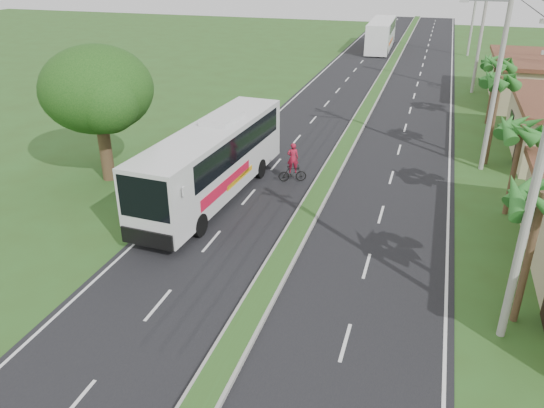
% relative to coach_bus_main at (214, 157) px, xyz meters
% --- Properties ---
extents(ground, '(180.00, 180.00, 0.00)m').
position_rel_coach_bus_main_xyz_m(ground, '(5.20, -9.52, -2.27)').
color(ground, '#2E4D1C').
rests_on(ground, ground).
extents(road_asphalt, '(14.00, 160.00, 0.02)m').
position_rel_coach_bus_main_xyz_m(road_asphalt, '(5.20, 10.48, -2.26)').
color(road_asphalt, black).
rests_on(road_asphalt, ground).
extents(median_strip, '(1.20, 160.00, 0.18)m').
position_rel_coach_bus_main_xyz_m(median_strip, '(5.20, 10.48, -2.17)').
color(median_strip, gray).
rests_on(median_strip, ground).
extents(lane_edge_left, '(0.12, 160.00, 0.01)m').
position_rel_coach_bus_main_xyz_m(lane_edge_left, '(-1.50, 10.48, -2.27)').
color(lane_edge_left, silver).
rests_on(lane_edge_left, ground).
extents(lane_edge_right, '(0.12, 160.00, 0.01)m').
position_rel_coach_bus_main_xyz_m(lane_edge_right, '(11.90, 10.48, -2.27)').
color(lane_edge_right, silver).
rests_on(lane_edge_right, ground).
extents(shop_far, '(8.60, 11.60, 3.82)m').
position_rel_coach_bus_main_xyz_m(shop_far, '(19.20, 26.48, -0.34)').
color(shop_far, tan).
rests_on(shop_far, ground).
extents(palm_verge_a, '(2.40, 2.40, 5.45)m').
position_rel_coach_bus_main_xyz_m(palm_verge_a, '(14.20, -6.52, 2.47)').
color(palm_verge_a, '#473321').
rests_on(palm_verge_a, ground).
extents(palm_verge_b, '(2.40, 2.40, 5.05)m').
position_rel_coach_bus_main_xyz_m(palm_verge_b, '(14.60, 2.48, 2.09)').
color(palm_verge_b, '#473321').
rests_on(palm_verge_b, ground).
extents(palm_verge_c, '(2.40, 2.40, 5.85)m').
position_rel_coach_bus_main_xyz_m(palm_verge_c, '(14.00, 9.48, 2.85)').
color(palm_verge_c, '#473321').
rests_on(palm_verge_c, ground).
extents(palm_verge_d, '(2.40, 2.40, 5.25)m').
position_rel_coach_bus_main_xyz_m(palm_verge_d, '(14.50, 18.48, 2.28)').
color(palm_verge_d, '#473321').
rests_on(palm_verge_d, ground).
extents(shade_tree, '(6.30, 6.00, 7.54)m').
position_rel_coach_bus_main_xyz_m(shade_tree, '(-6.92, 0.49, 2.76)').
color(shade_tree, '#473321').
rests_on(shade_tree, ground).
extents(utility_pole_a, '(1.60, 0.28, 11.00)m').
position_rel_coach_bus_main_xyz_m(utility_pole_a, '(13.70, -7.52, 3.40)').
color(utility_pole_a, gray).
rests_on(utility_pole_a, ground).
extents(utility_pole_b, '(3.20, 0.28, 12.00)m').
position_rel_coach_bus_main_xyz_m(utility_pole_b, '(13.67, 8.48, 3.99)').
color(utility_pole_b, gray).
rests_on(utility_pole_b, ground).
extents(utility_pole_c, '(1.60, 0.28, 11.00)m').
position_rel_coach_bus_main_xyz_m(utility_pole_c, '(13.70, 28.48, 3.40)').
color(utility_pole_c, gray).
rests_on(utility_pole_c, ground).
extents(utility_pole_d, '(1.60, 0.28, 10.50)m').
position_rel_coach_bus_main_xyz_m(utility_pole_d, '(13.70, 48.48, 3.15)').
color(utility_pole_d, gray).
rests_on(utility_pole_d, ground).
extents(coach_bus_main, '(3.40, 12.91, 4.13)m').
position_rel_coach_bus_main_xyz_m(coach_bus_main, '(0.00, 0.00, 0.00)').
color(coach_bus_main, silver).
rests_on(coach_bus_main, ground).
extents(coach_bus_far, '(3.14, 12.91, 3.74)m').
position_rel_coach_bus_main_xyz_m(coach_bus_far, '(2.67, 49.89, -0.15)').
color(coach_bus_far, white).
rests_on(coach_bus_far, ground).
extents(motorcyclist, '(1.63, 0.99, 2.30)m').
position_rel_coach_bus_main_xyz_m(motorcyclist, '(3.37, 3.24, -1.40)').
color(motorcyclist, black).
rests_on(motorcyclist, ground).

